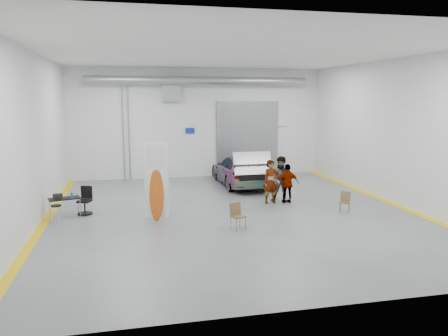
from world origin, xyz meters
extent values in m
plane|color=slate|center=(0.00, 0.00, 0.00)|extent=(16.00, 16.00, 0.00)
cube|color=silver|center=(-7.00, 0.00, 3.00)|extent=(0.02, 16.00, 6.00)
cube|color=silver|center=(7.00, 0.00, 3.00)|extent=(0.02, 16.00, 6.00)
cube|color=silver|center=(0.00, 8.00, 3.00)|extent=(14.00, 0.02, 6.00)
cube|color=silver|center=(0.00, -8.00, 3.00)|extent=(14.00, 0.02, 6.00)
cube|color=white|center=(0.00, 0.00, 6.00)|extent=(14.00, 16.00, 0.02)
cube|color=#93969C|center=(2.80, 7.92, 2.10)|extent=(3.60, 0.12, 4.20)
cube|color=gray|center=(-1.50, 7.92, 4.80)|extent=(1.00, 0.50, 1.20)
cylinder|color=gray|center=(0.00, 7.40, 5.30)|extent=(11.90, 0.44, 0.44)
cube|color=#122896|center=(-0.50, 7.92, 2.60)|extent=(0.50, 0.04, 0.30)
cube|color=white|center=(4.80, 7.92, 2.90)|extent=(0.70, 0.04, 0.25)
cylinder|color=gray|center=(-3.80, 7.92, 2.50)|extent=(0.08, 0.08, 5.00)
cylinder|color=gray|center=(-4.10, 7.92, 2.50)|extent=(0.08, 0.08, 5.00)
cube|color=yellow|center=(-6.85, 0.00, 0.01)|extent=(0.30, 16.00, 0.01)
cube|color=yellow|center=(6.85, 0.00, 0.01)|extent=(0.30, 16.00, 0.01)
imported|color=silver|center=(1.64, 5.20, 0.75)|extent=(2.14, 5.21, 1.51)
imported|color=olive|center=(1.93, 1.10, 0.92)|extent=(0.72, 0.52, 1.84)
imported|color=#476C82|center=(2.47, 1.21, 0.98)|extent=(1.18, 1.07, 1.96)
imported|color=#9A4E33|center=(2.65, 1.01, 0.83)|extent=(0.98, 0.43, 1.66)
cube|color=white|center=(-2.88, -0.47, 1.01)|extent=(0.85, 0.17, 1.82)
ellipsoid|color=orange|center=(-2.88, -0.55, 0.96)|extent=(0.54, 0.32, 1.92)
cube|color=white|center=(-2.88, -0.49, 2.37)|extent=(0.82, 0.17, 0.96)
cylinder|color=white|center=(-3.23, -0.47, 1.51)|extent=(0.02, 0.02, 3.03)
cylinder|color=white|center=(-2.52, -0.47, 1.51)|extent=(0.02, 0.02, 3.03)
cube|color=brown|center=(-0.33, -2.24, 0.45)|extent=(0.53, 0.51, 0.04)
cube|color=brown|center=(-0.33, -2.05, 0.69)|extent=(0.43, 0.21, 0.40)
cube|color=brown|center=(4.22, -1.03, 0.41)|extent=(0.53, 0.52, 0.04)
cube|color=brown|center=(4.22, -0.86, 0.63)|extent=(0.36, 0.28, 0.37)
cylinder|color=black|center=(-6.37, -0.37, 0.70)|extent=(0.35, 0.35, 0.05)
torus|color=silver|center=(-6.37, -0.37, 0.23)|extent=(0.37, 0.37, 0.02)
cylinder|color=gray|center=(-6.75, 0.51, 0.33)|extent=(0.03, 0.03, 0.67)
cylinder|color=gray|center=(-5.73, 0.51, 0.33)|extent=(0.03, 0.03, 0.67)
cylinder|color=gray|center=(-6.75, 0.98, 0.33)|extent=(0.03, 0.03, 0.67)
cylinder|color=gray|center=(-5.73, 0.98, 0.33)|extent=(0.03, 0.03, 0.67)
cube|color=black|center=(-6.24, 0.75, 0.69)|extent=(1.23, 0.85, 0.04)
cylinder|color=#184993|center=(-5.96, 0.65, 0.81)|extent=(0.07, 0.07, 0.20)
cube|color=black|center=(-6.47, 0.79, 0.79)|extent=(0.33, 0.20, 0.17)
cylinder|color=black|center=(-5.55, 0.90, 0.04)|extent=(0.56, 0.56, 0.04)
cylinder|color=black|center=(-5.55, 0.90, 0.28)|extent=(0.06, 0.06, 0.48)
cube|color=black|center=(-5.55, 0.90, 0.52)|extent=(0.59, 0.59, 0.07)
cube|color=black|center=(-5.55, 1.12, 0.82)|extent=(0.43, 0.20, 0.50)
cube|color=silver|center=(1.64, 2.85, 1.53)|extent=(1.76, 1.07, 0.04)
camera|label=1|loc=(-3.84, -16.00, 4.39)|focal=35.00mm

